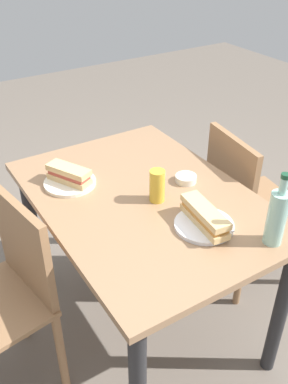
# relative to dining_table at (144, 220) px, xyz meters

# --- Properties ---
(ground_plane) EXTENTS (8.00, 8.00, 0.00)m
(ground_plane) POSITION_rel_dining_table_xyz_m (0.00, 0.00, -0.64)
(ground_plane) COLOR #6B6056
(dining_table) EXTENTS (1.14, 0.80, 0.76)m
(dining_table) POSITION_rel_dining_table_xyz_m (0.00, 0.00, 0.00)
(dining_table) COLOR #997251
(dining_table) RESTS_ON ground
(chair_far) EXTENTS (0.45, 0.45, 0.88)m
(chair_far) POSITION_rel_dining_table_xyz_m (-0.01, 0.60, -0.13)
(chair_far) COLOR #936B47
(chair_far) RESTS_ON ground
(chair_near) EXTENTS (0.46, 0.46, 0.88)m
(chair_near) POSITION_rel_dining_table_xyz_m (-0.03, -0.60, -0.13)
(chair_near) COLOR #936B47
(chair_near) RESTS_ON ground
(plate_near) EXTENTS (0.22, 0.22, 0.01)m
(plate_near) POSITION_rel_dining_table_xyz_m (0.29, 0.08, 0.13)
(plate_near) COLOR white
(plate_near) RESTS_ON dining_table
(baguette_sandwich_near) EXTENTS (0.25, 0.10, 0.07)m
(baguette_sandwich_near) POSITION_rel_dining_table_xyz_m (0.29, 0.08, 0.17)
(baguette_sandwich_near) COLOR #DBB77A
(baguette_sandwich_near) RESTS_ON plate_near
(knife_near) EXTENTS (0.18, 0.03, 0.01)m
(knife_near) POSITION_rel_dining_table_xyz_m (0.28, 0.13, 0.14)
(knife_near) COLOR silver
(knife_near) RESTS_ON plate_near
(plate_far) EXTENTS (0.22, 0.22, 0.01)m
(plate_far) POSITION_rel_dining_table_xyz_m (-0.24, -0.22, 0.13)
(plate_far) COLOR silver
(plate_far) RESTS_ON dining_table
(baguette_sandwich_far) EXTENTS (0.20, 0.15, 0.07)m
(baguette_sandwich_far) POSITION_rel_dining_table_xyz_m (-0.24, -0.22, 0.17)
(baguette_sandwich_far) COLOR #DBB77A
(baguette_sandwich_far) RESTS_ON plate_far
(knife_far) EXTENTS (0.18, 0.06, 0.01)m
(knife_far) POSITION_rel_dining_table_xyz_m (-0.28, -0.18, 0.14)
(knife_far) COLOR silver
(knife_far) RESTS_ON plate_far
(water_bottle) EXTENTS (0.07, 0.07, 0.28)m
(water_bottle) POSITION_rel_dining_table_xyz_m (0.48, 0.23, 0.23)
(water_bottle) COLOR #99C6B7
(water_bottle) RESTS_ON dining_table
(beer_glass) EXTENTS (0.06, 0.06, 0.13)m
(beer_glass) POSITION_rel_dining_table_xyz_m (0.05, 0.03, 0.19)
(beer_glass) COLOR gold
(beer_glass) RESTS_ON dining_table
(olive_bowl) EXTENTS (0.09, 0.09, 0.03)m
(olive_bowl) POSITION_rel_dining_table_xyz_m (-0.00, 0.21, 0.13)
(olive_bowl) COLOR silver
(olive_bowl) RESTS_ON dining_table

